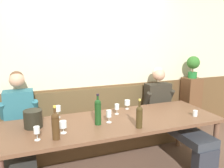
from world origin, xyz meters
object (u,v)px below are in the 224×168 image
Objects in this scene: person_right_seat at (171,113)px; wine_glass_mid_left at (58,109)px; wine_glass_center_front at (37,131)px; person_left_seat at (20,130)px; wine_glass_by_bottle at (109,114)px; wall_bench at (98,132)px; ice_bucket at (33,119)px; wine_bottle_amber_mid at (56,125)px; wine_glass_mid_right at (117,107)px; wine_glass_center_rear at (63,125)px; wine_bottle_clear_water at (98,111)px; potted_plant at (193,65)px; dining_table at (115,126)px; water_tumbler_left at (195,113)px; wine_glass_near_bucket at (127,103)px; wine_bottle_green_tall at (139,116)px.

person_right_seat is 8.78× the size of wine_glass_mid_left.
person_left_seat is at bearing 107.43° from wine_glass_center_front.
wine_glass_by_bottle is (-1.14, -0.36, 0.24)m from person_right_seat.
ice_bucket is (-0.94, -0.60, 0.56)m from wall_bench.
wine_glass_mid_right is at bearing 29.53° from wine_bottle_amber_mid.
wine_bottle_amber_mid is 0.16m from wine_glass_center_rear.
wine_glass_mid_left is (0.28, 0.59, 0.02)m from wine_glass_center_front.
wine_bottle_clear_water is 2.19m from potted_plant.
wine_glass_center_front is (-0.92, -0.23, 0.16)m from dining_table.
wall_bench reaches higher than water_tumbler_left.
ice_bucket is 1.58× the size of wine_glass_near_bucket.
wine_glass_center_rear is (-0.42, -0.10, -0.07)m from wine_bottle_clear_water.
water_tumbler_left is at bearing 0.17° from wine_glass_center_front.
wine_glass_mid_right is 1.81m from potted_plant.
wine_glass_near_bucket is (0.33, -0.37, 0.55)m from wall_bench.
wine_glass_near_bucket is at bearing -48.34° from wall_bench.
wine_glass_center_rear is 2.63m from potted_plant.
wine_glass_center_front is at bearing 175.88° from wine_bottle_green_tall.
wine_bottle_clear_water is at bearing 147.63° from wine_bottle_green_tall.
person_left_seat is 0.64m from wine_glass_center_front.
wine_glass_by_bottle is at bearing -20.93° from person_left_seat.
wine_glass_mid_left is at bearing 88.87° from wine_glass_center_rear.
person_left_seat is at bearing 131.88° from wine_glass_center_rear.
water_tumbler_left is (0.70, -0.58, -0.05)m from wine_glass_near_bucket.
wine_bottle_green_tall reaches higher than ice_bucket.
wine_bottle_clear_water is at bearing -168.11° from dining_table.
potted_plant is at bearing 23.25° from dining_table.
wine_bottle_amber_mid is at bearing -63.41° from ice_bucket.
wine_bottle_green_tall is at bearing -21.35° from ice_bucket.
wine_glass_mid_right is (0.76, 0.36, -0.00)m from wine_glass_center_rear.
person_right_seat is 0.75m from wine_glass_near_bucket.
ice_bucket is at bearing 165.84° from wine_bottle_clear_water.
ice_bucket is 0.87m from wine_glass_by_bottle.
wine_bottle_amber_mid is 0.19m from wine_glass_center_front.
ice_bucket is at bearing 116.59° from wine_bottle_amber_mid.
wine_bottle_amber_mid is 0.92m from wine_bottle_green_tall.
ice_bucket is 0.41m from wine_glass_center_rear.
wine_bottle_amber_mid is at bearing -126.40° from wall_bench.
wine_glass_mid_left is at bearing 150.66° from dining_table.
person_right_seat is 3.82× the size of wine_bottle_amber_mid.
potted_plant is at bearing 13.09° from ice_bucket.
ice_bucket is at bearing -169.90° from wine_glass_near_bucket.
wine_bottle_clear_water is 0.96× the size of potted_plant.
ice_bucket is at bearing -54.46° from person_left_seat.
wine_bottle_amber_mid reaches higher than wine_glass_mid_left.
potted_plant reaches higher than wine_glass_mid_left.
wine_glass_mid_right is at bearing -11.22° from wine_glass_mid_left.
wine_glass_center_rear is at bearing 177.59° from water_tumbler_left.
wine_bottle_amber_mid is at bearing -161.55° from person_right_seat.
wine_glass_mid_right is at bearing 61.68° from dining_table.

